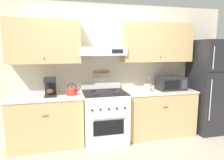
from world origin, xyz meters
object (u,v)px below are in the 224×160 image
at_px(stove_range, 105,116).
at_px(utensil_crock, 147,87).
at_px(refrigerator, 209,86).
at_px(tea_kettle, 72,91).
at_px(microwave, 171,83).
at_px(coffee_maker, 50,86).

xyz_separation_m(stove_range, utensil_crock, (0.86, 0.04, 0.50)).
xyz_separation_m(refrigerator, tea_kettle, (-2.77, 0.05, 0.03)).
bearing_deg(microwave, stove_range, -177.39).
distance_m(tea_kettle, microwave, 1.94).
relative_size(coffee_maker, utensil_crock, 1.12).
relative_size(stove_range, utensil_crock, 3.57).
distance_m(refrigerator, utensil_crock, 1.34).
bearing_deg(refrigerator, coffee_maker, 178.42).
distance_m(stove_range, tea_kettle, 0.77).
bearing_deg(tea_kettle, refrigerator, -1.09).
bearing_deg(refrigerator, utensil_crock, 177.75).
relative_size(microwave, utensil_crock, 1.82).
bearing_deg(tea_kettle, coffee_maker, 174.67).
bearing_deg(coffee_maker, stove_range, -4.76).
distance_m(microwave, utensil_crock, 0.51).
height_order(stove_range, tea_kettle, tea_kettle).
xyz_separation_m(tea_kettle, coffee_maker, (-0.37, 0.03, 0.09)).
height_order(refrigerator, tea_kettle, refrigerator).
bearing_deg(utensil_crock, coffee_maker, 178.91).
bearing_deg(stove_range, tea_kettle, 175.60).
bearing_deg(coffee_maker, utensil_crock, -1.09).
bearing_deg(utensil_crock, refrigerator, -2.25).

